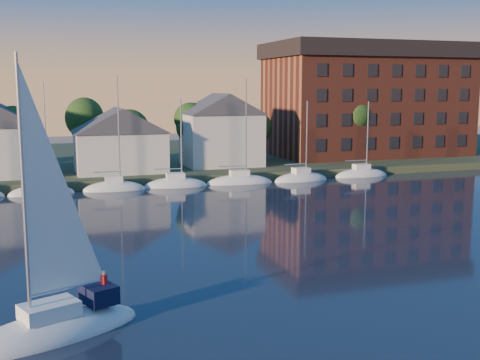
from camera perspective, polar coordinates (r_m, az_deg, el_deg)
name	(u,v)px	position (r m, az deg, el deg)	size (l,w,h in m)	color
shoreline_land	(144,161)	(96.52, -9.11, 1.77)	(160.00, 50.00, 2.00)	#344126
wooden_dock	(176,183)	(74.16, -6.10, -0.26)	(120.00, 3.00, 1.00)	brown
clubhouse_centre	(120,139)	(77.40, -11.32, 3.83)	(11.55, 8.40, 8.08)	silver
clubhouse_east	(221,129)	(82.25, -1.78, 4.88)	(10.50, 8.40, 9.80)	silver
condo_block	(367,99)	(98.12, 11.96, 7.54)	(31.00, 17.00, 17.40)	brown
tree_line	(172,119)	(84.53, -6.50, 5.73)	(93.40, 5.40, 8.90)	#382319
moored_fleet	(113,189)	(69.90, -11.96, -0.87)	(71.50, 2.40, 12.05)	silver
hero_sailboat	(53,324)	(30.35, -17.31, -12.87)	(9.55, 6.14, 14.20)	silver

